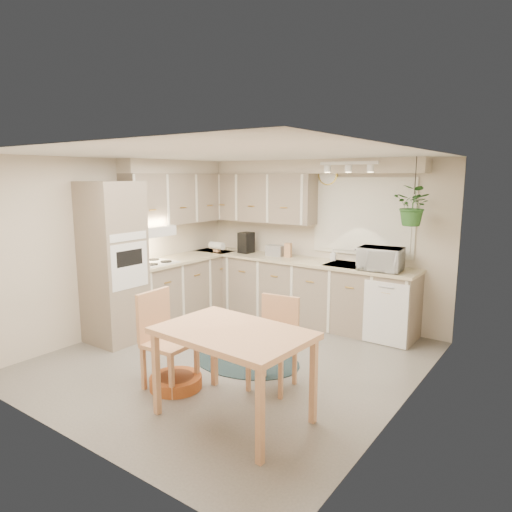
% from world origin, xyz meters
% --- Properties ---
extents(floor, '(4.20, 4.20, 0.00)m').
position_xyz_m(floor, '(0.00, 0.00, 0.00)').
color(floor, slate).
rests_on(floor, ground).
extents(ceiling, '(4.20, 4.20, 0.00)m').
position_xyz_m(ceiling, '(0.00, 0.00, 2.40)').
color(ceiling, silver).
rests_on(ceiling, wall_back).
extents(wall_back, '(4.00, 0.04, 2.40)m').
position_xyz_m(wall_back, '(0.00, 2.10, 1.20)').
color(wall_back, beige).
rests_on(wall_back, floor).
extents(wall_front, '(4.00, 0.04, 2.40)m').
position_xyz_m(wall_front, '(0.00, -2.10, 1.20)').
color(wall_front, beige).
rests_on(wall_front, floor).
extents(wall_left, '(0.04, 4.20, 2.40)m').
position_xyz_m(wall_left, '(-2.00, 0.00, 1.20)').
color(wall_left, beige).
rests_on(wall_left, floor).
extents(wall_right, '(0.04, 4.20, 2.40)m').
position_xyz_m(wall_right, '(2.00, 0.00, 1.20)').
color(wall_right, beige).
rests_on(wall_right, floor).
extents(base_cab_left, '(0.60, 1.85, 0.90)m').
position_xyz_m(base_cab_left, '(-1.70, 0.88, 0.45)').
color(base_cab_left, gray).
rests_on(base_cab_left, floor).
extents(base_cab_back, '(3.60, 0.60, 0.90)m').
position_xyz_m(base_cab_back, '(-0.20, 1.80, 0.45)').
color(base_cab_back, gray).
rests_on(base_cab_back, floor).
extents(counter_left, '(0.64, 1.89, 0.04)m').
position_xyz_m(counter_left, '(-1.69, 0.88, 0.92)').
color(counter_left, '#C6B990').
rests_on(counter_left, base_cab_left).
extents(counter_back, '(3.64, 0.64, 0.04)m').
position_xyz_m(counter_back, '(-0.20, 1.79, 0.92)').
color(counter_back, '#C6B990').
rests_on(counter_back, base_cab_back).
extents(oven_stack, '(0.65, 0.65, 2.10)m').
position_xyz_m(oven_stack, '(-1.68, -0.38, 1.05)').
color(oven_stack, gray).
rests_on(oven_stack, floor).
extents(wall_oven_face, '(0.02, 0.56, 0.58)m').
position_xyz_m(wall_oven_face, '(-1.35, -0.38, 1.05)').
color(wall_oven_face, silver).
rests_on(wall_oven_face, oven_stack).
extents(upper_cab_left, '(0.35, 2.00, 0.75)m').
position_xyz_m(upper_cab_left, '(-1.82, 1.00, 1.83)').
color(upper_cab_left, gray).
rests_on(upper_cab_left, wall_left).
extents(upper_cab_back, '(2.00, 0.35, 0.75)m').
position_xyz_m(upper_cab_back, '(-1.00, 1.93, 1.83)').
color(upper_cab_back, gray).
rests_on(upper_cab_back, wall_back).
extents(soffit_left, '(0.30, 2.00, 0.20)m').
position_xyz_m(soffit_left, '(-1.85, 1.00, 2.30)').
color(soffit_left, beige).
rests_on(soffit_left, wall_left).
extents(soffit_back, '(3.60, 0.30, 0.20)m').
position_xyz_m(soffit_back, '(-0.20, 1.95, 2.30)').
color(soffit_back, beige).
rests_on(soffit_back, wall_back).
extents(cooktop, '(0.52, 0.58, 0.02)m').
position_xyz_m(cooktop, '(-1.68, 0.30, 0.94)').
color(cooktop, silver).
rests_on(cooktop, counter_left).
extents(range_hood, '(0.40, 0.60, 0.14)m').
position_xyz_m(range_hood, '(-1.70, 0.30, 1.40)').
color(range_hood, silver).
rests_on(range_hood, upper_cab_left).
extents(window_blinds, '(1.40, 0.02, 1.00)m').
position_xyz_m(window_blinds, '(0.70, 2.07, 1.60)').
color(window_blinds, white).
rests_on(window_blinds, wall_back).
extents(window_frame, '(1.50, 0.02, 1.10)m').
position_xyz_m(window_frame, '(0.70, 2.08, 1.60)').
color(window_frame, beige).
rests_on(window_frame, wall_back).
extents(sink, '(0.70, 0.48, 0.10)m').
position_xyz_m(sink, '(0.70, 1.80, 0.90)').
color(sink, '#A3A5AA').
rests_on(sink, counter_back).
extents(dishwasher_front, '(0.58, 0.02, 0.83)m').
position_xyz_m(dishwasher_front, '(1.30, 1.49, 0.42)').
color(dishwasher_front, silver).
rests_on(dishwasher_front, base_cab_back).
extents(track_light_bar, '(0.80, 0.04, 0.04)m').
position_xyz_m(track_light_bar, '(0.70, 1.55, 2.33)').
color(track_light_bar, silver).
rests_on(track_light_bar, ceiling).
extents(wall_clock, '(0.30, 0.03, 0.30)m').
position_xyz_m(wall_clock, '(0.15, 2.07, 2.18)').
color(wall_clock, '#EACD52').
rests_on(wall_clock, wall_back).
extents(dining_table, '(1.37, 0.95, 0.83)m').
position_xyz_m(dining_table, '(0.83, -1.04, 0.42)').
color(dining_table, tan).
rests_on(dining_table, floor).
extents(chair_left, '(0.49, 0.49, 1.00)m').
position_xyz_m(chair_left, '(-0.09, -0.93, 0.50)').
color(chair_left, tan).
rests_on(chair_left, floor).
extents(chair_back, '(0.50, 0.50, 0.94)m').
position_xyz_m(chair_back, '(0.77, -0.34, 0.47)').
color(chair_back, tan).
rests_on(chair_back, floor).
extents(braided_rug, '(1.42, 1.12, 0.01)m').
position_xyz_m(braided_rug, '(0.15, 0.06, 0.01)').
color(braided_rug, black).
rests_on(braided_rug, floor).
extents(pet_bed, '(0.69, 0.69, 0.12)m').
position_xyz_m(pet_bed, '(-0.03, -0.92, 0.06)').
color(pet_bed, '#A85921').
rests_on(pet_bed, floor).
extents(microwave, '(0.58, 0.35, 0.37)m').
position_xyz_m(microwave, '(1.13, 1.70, 1.13)').
color(microwave, silver).
rests_on(microwave, counter_back).
extents(soap_bottle, '(0.12, 0.19, 0.08)m').
position_xyz_m(soap_bottle, '(0.33, 1.95, 0.98)').
color(soap_bottle, silver).
rests_on(soap_bottle, counter_back).
extents(hanging_plant, '(0.56, 0.60, 0.39)m').
position_xyz_m(hanging_plant, '(1.52, 1.70, 1.75)').
color(hanging_plant, '#2B5E25').
rests_on(hanging_plant, ceiling).
extents(coffee_maker, '(0.19, 0.23, 0.33)m').
position_xyz_m(coffee_maker, '(-1.14, 1.80, 1.11)').
color(coffee_maker, black).
rests_on(coffee_maker, counter_back).
extents(toaster, '(0.28, 0.17, 0.17)m').
position_xyz_m(toaster, '(-0.60, 1.82, 1.02)').
color(toaster, '#A3A5AA').
rests_on(toaster, counter_back).
extents(knife_block, '(0.12, 0.12, 0.22)m').
position_xyz_m(knife_block, '(-0.38, 1.85, 1.05)').
color(knife_block, tan).
rests_on(knife_block, counter_back).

